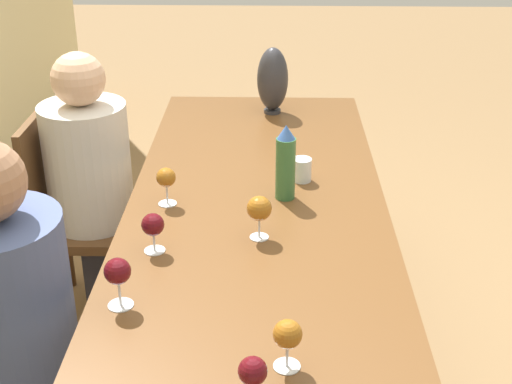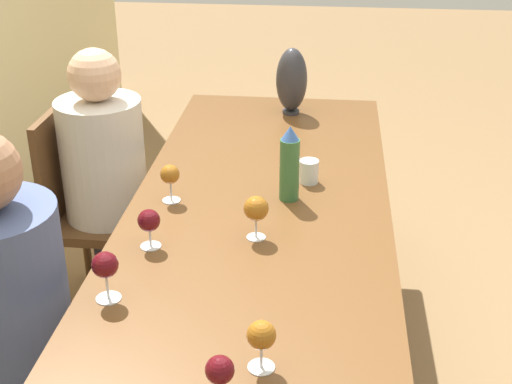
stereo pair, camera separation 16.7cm
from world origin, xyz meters
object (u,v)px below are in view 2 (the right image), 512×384
object	(u,v)px
person_far	(108,177)
vase	(292,80)
wine_glass_3	(105,266)
wine_glass_4	(220,372)
water_tumbler	(309,171)
chair_far	(92,206)
wine_glass_5	(170,175)
person_near	(11,313)
water_bottle	(290,164)
wine_glass_2	(149,221)
wine_glass_0	(261,336)
wine_glass_1	(256,209)

from	to	relation	value
person_far	vase	bearing A→B (deg)	-58.01
wine_glass_3	wine_glass_4	size ratio (longest dim) A/B	1.12
water_tumbler	chair_far	world-z (taller)	chair_far
wine_glass_5	person_far	distance (m)	0.64
wine_glass_3	wine_glass_4	bearing A→B (deg)	-135.20
vase	person_near	size ratio (longest dim) A/B	0.25
water_bottle	wine_glass_2	xyz separation A→B (m)	(-0.37, 0.39, -0.04)
vase	wine_glass_2	world-z (taller)	vase
wine_glass_5	wine_glass_2	bearing A→B (deg)	-179.35
water_tumbler	wine_glass_4	bearing A→B (deg)	172.90
water_bottle	chair_far	bearing A→B (deg)	64.81
chair_far	wine_glass_0	bearing A→B (deg)	-146.46
water_bottle	wine_glass_2	size ratio (longest dim) A/B	2.13
wine_glass_2	chair_far	distance (m)	0.97
wine_glass_0	wine_glass_1	world-z (taller)	wine_glass_1
wine_glass_2	wine_glass_5	distance (m)	0.31
wine_glass_0	water_bottle	bearing A→B (deg)	-0.34
wine_glass_5	water_tumbler	bearing A→B (deg)	-66.85
wine_glass_4	person_far	world-z (taller)	person_far
wine_glass_1	wine_glass_4	size ratio (longest dim) A/B	1.11
water_tumbler	wine_glass_0	size ratio (longest dim) A/B	0.66
wine_glass_1	wine_glass_3	size ratio (longest dim) A/B	0.99
water_bottle	wine_glass_0	world-z (taller)	water_bottle
wine_glass_5	chair_far	xyz separation A→B (m)	(0.46, 0.46, -0.38)
wine_glass_4	person_near	distance (m)	0.85
wine_glass_5	chair_far	size ratio (longest dim) A/B	0.15
chair_far	person_near	bearing A→B (deg)	-174.94
vase	wine_glass_1	world-z (taller)	vase
chair_far	wine_glass_2	bearing A→B (deg)	-149.00
water_tumbler	person_near	size ratio (longest dim) A/B	0.07
water_tumbler	person_near	distance (m)	1.10
vase	water_tumbler	bearing A→B (deg)	-171.29
wine_glass_0	wine_glass_2	distance (m)	0.64
wine_glass_4	wine_glass_5	distance (m)	1.00
water_bottle	wine_glass_4	bearing A→B (deg)	175.42
wine_glass_1	person_far	size ratio (longest dim) A/B	0.12
wine_glass_2	chair_far	xyz separation A→B (m)	(0.77, 0.46, -0.37)
wine_glass_0	wine_glass_4	size ratio (longest dim) A/B	1.01
person_near	chair_far	bearing A→B (deg)	5.06
wine_glass_1	person_near	bearing A→B (deg)	112.52
person_near	person_far	xyz separation A→B (m)	(0.96, 0.00, -0.01)
vase	wine_glass_2	size ratio (longest dim) A/B	2.40
wine_glass_2	wine_glass_4	distance (m)	0.71
chair_far	person_near	world-z (taller)	person_near
wine_glass_1	wine_glass_4	distance (m)	0.73
wine_glass_2	wine_glass_3	distance (m)	0.28
water_bottle	wine_glass_5	distance (m)	0.40
person_far	wine_glass_1	bearing A→B (deg)	-134.72
person_near	wine_glass_4	bearing A→B (deg)	-122.83
vase	person_far	world-z (taller)	person_far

